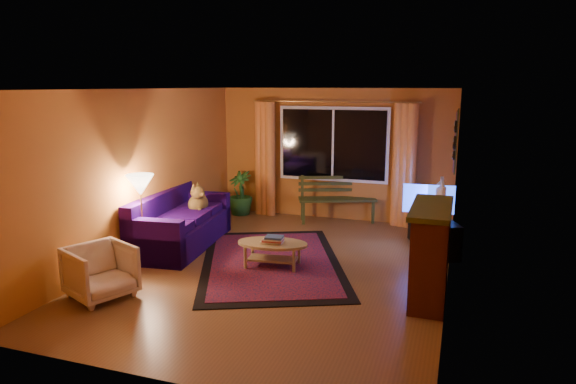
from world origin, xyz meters
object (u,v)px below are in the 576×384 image
(armchair, at_px, (100,269))
(coffee_table, at_px, (273,255))
(bench, at_px, (337,210))
(floor_lamp, at_px, (142,220))
(tv_console, at_px, (433,233))
(sofa, at_px, (181,220))

(armchair, height_order, coffee_table, armchair)
(bench, relative_size, armchair, 2.02)
(bench, bearing_deg, floor_lamp, -145.72)
(armchair, bearing_deg, floor_lamp, 35.70)
(tv_console, bearing_deg, armchair, -161.83)
(sofa, height_order, tv_console, sofa)
(coffee_table, relative_size, tv_console, 0.80)
(tv_console, bearing_deg, floor_lamp, -176.54)
(floor_lamp, bearing_deg, tv_console, 26.36)
(bench, distance_m, coffee_table, 2.75)
(bench, distance_m, floor_lamp, 3.83)
(coffee_table, bearing_deg, armchair, -133.71)
(floor_lamp, distance_m, tv_console, 4.46)
(bench, relative_size, coffee_table, 1.43)
(sofa, bearing_deg, coffee_table, -20.66)
(bench, bearing_deg, tv_console, -53.73)
(sofa, distance_m, tv_console, 4.01)
(armchair, relative_size, floor_lamp, 0.56)
(coffee_table, bearing_deg, tv_console, 36.49)
(floor_lamp, bearing_deg, sofa, 80.83)
(floor_lamp, relative_size, tv_console, 1.01)
(bench, relative_size, tv_console, 1.14)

